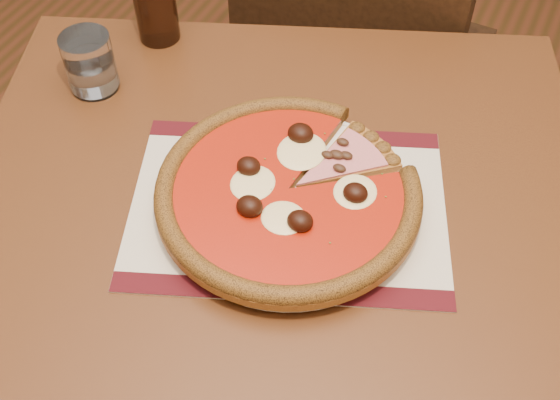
# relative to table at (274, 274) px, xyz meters

# --- Properties ---
(table) EXTENTS (1.04, 1.04, 0.75)m
(table) POSITION_rel_table_xyz_m (0.00, 0.00, 0.00)
(table) COLOR #583014
(table) RESTS_ON ground
(chair_far) EXTENTS (0.45, 0.45, 0.92)m
(chair_far) POSITION_rel_table_xyz_m (-0.11, 0.62, -0.13)
(chair_far) COLOR black
(chair_far) RESTS_ON ground
(placemat) EXTENTS (0.46, 0.40, 0.00)m
(placemat) POSITION_rel_table_xyz_m (0.00, 0.04, 0.10)
(placemat) COLOR beige
(placemat) RESTS_ON table
(plate) EXTENTS (0.30, 0.30, 0.02)m
(plate) POSITION_rel_table_xyz_m (0.00, 0.04, 0.11)
(plate) COLOR white
(plate) RESTS_ON placemat
(pizza) EXTENTS (0.32, 0.32, 0.04)m
(pizza) POSITION_rel_table_xyz_m (0.00, 0.04, 0.13)
(pizza) COLOR #9E6B26
(pizza) RESTS_ON plate
(ham_slice) EXTENTS (0.11, 0.14, 0.02)m
(ham_slice) POSITION_rel_table_xyz_m (0.06, 0.11, 0.13)
(ham_slice) COLOR #9E6B26
(ham_slice) RESTS_ON plate
(water_glass) EXTENTS (0.07, 0.07, 0.09)m
(water_glass) POSITION_rel_table_xyz_m (-0.34, 0.12, 0.14)
(water_glass) COLOR white
(water_glass) RESTS_ON table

